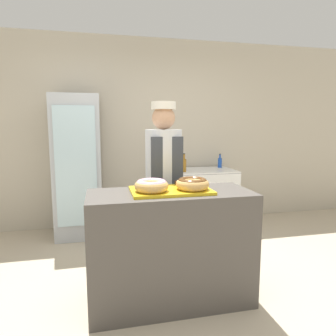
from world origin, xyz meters
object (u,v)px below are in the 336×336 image
object	(u,v)px
brownie_back_left	(154,184)
chest_freezer	(201,198)
donut_chocolate_glaze	(192,183)
bottle_blue	(220,162)
brownie_back_right	(180,183)
serving_tray	(171,190)
donut_light_glaze	(152,185)
baker_person	(164,184)
beverage_fridge	(78,167)
bottle_amber	(184,165)

from	to	relation	value
brownie_back_left	chest_freezer	xyz separation A→B (m)	(0.97, 1.62, -0.55)
donut_chocolate_glaze	chest_freezer	distance (m)	2.03
chest_freezer	bottle_blue	bearing A→B (deg)	25.04
brownie_back_right	chest_freezer	bearing A→B (deg)	65.21
serving_tray	chest_freezer	world-z (taller)	serving_tray
donut_chocolate_glaze	bottle_blue	size ratio (longest dim) A/B	1.27
brownie_back_right	donut_light_glaze	bearing A→B (deg)	-144.82
baker_person	bottle_blue	size ratio (longest dim) A/B	8.08
donut_chocolate_glaze	brownie_back_left	xyz separation A→B (m)	(-0.28, 0.20, -0.03)
bottle_blue	beverage_fridge	bearing A→B (deg)	-175.24
beverage_fridge	bottle_amber	size ratio (longest dim) A/B	7.27
serving_tray	brownie_back_right	xyz separation A→B (m)	(0.11, 0.14, 0.03)
brownie_back_left	bottle_blue	size ratio (longest dim) A/B	0.36
beverage_fridge	chest_freezer	distance (m)	1.77
donut_light_glaze	brownie_back_right	bearing A→B (deg)	35.18
baker_person	brownie_back_left	bearing A→B (deg)	-114.05
donut_chocolate_glaze	bottle_amber	world-z (taller)	bottle_amber
chest_freezer	bottle_amber	distance (m)	0.60
serving_tray	chest_freezer	distance (m)	2.03
serving_tray	chest_freezer	xyz separation A→B (m)	(0.86, 1.76, -0.52)
serving_tray	bottle_blue	world-z (taller)	bottle_blue
brownie_back_right	bottle_blue	world-z (taller)	bottle_blue
serving_tray	donut_chocolate_glaze	distance (m)	0.18
bottle_blue	bottle_amber	xyz separation A→B (m)	(-0.64, -0.29, 0.02)
brownie_back_right	beverage_fridge	xyz separation A→B (m)	(-0.95, 1.61, -0.05)
donut_chocolate_glaze	bottle_blue	bearing A→B (deg)	62.09
brownie_back_left	beverage_fridge	distance (m)	1.77
bottle_blue	chest_freezer	bearing A→B (deg)	-154.96
donut_light_glaze	baker_person	xyz separation A→B (m)	(0.21, 0.56, -0.11)
brownie_back_left	bottle_blue	world-z (taller)	bottle_blue
brownie_back_left	brownie_back_right	size ratio (longest dim) A/B	1.00
serving_tray	chest_freezer	size ratio (longest dim) A/B	0.67
serving_tray	beverage_fridge	distance (m)	1.95
bottle_blue	serving_tray	bearing A→B (deg)	-122.18
baker_person	donut_chocolate_glaze	bearing A→B (deg)	-78.36
donut_chocolate_glaze	baker_person	xyz separation A→B (m)	(-0.11, 0.56, -0.11)
donut_light_glaze	donut_chocolate_glaze	xyz separation A→B (m)	(0.33, 0.00, 0.00)
donut_light_glaze	baker_person	distance (m)	0.61
donut_light_glaze	bottle_blue	distance (m)	2.41
beverage_fridge	brownie_back_left	bearing A→B (deg)	-65.76
serving_tray	bottle_amber	xyz separation A→B (m)	(0.57, 1.64, -0.01)
brownie_back_left	bottle_blue	distance (m)	2.22
baker_person	bottle_blue	world-z (taller)	baker_person
donut_light_glaze	brownie_back_right	size ratio (longest dim) A/B	3.53
donut_light_glaze	brownie_back_right	distance (m)	0.34
serving_tray	brownie_back_left	world-z (taller)	brownie_back_left
beverage_fridge	donut_chocolate_glaze	bearing A→B (deg)	-60.98
brownie_back_left	chest_freezer	bearing A→B (deg)	58.98
beverage_fridge	serving_tray	bearing A→B (deg)	-64.46
donut_chocolate_glaze	brownie_back_right	distance (m)	0.20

